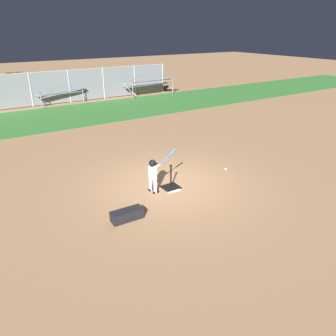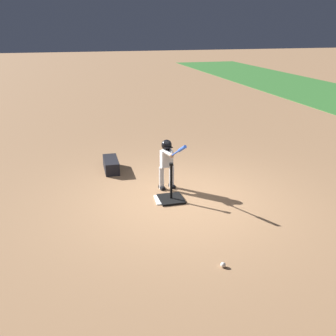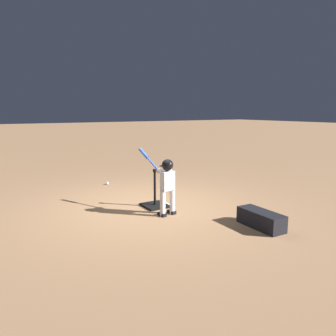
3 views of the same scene
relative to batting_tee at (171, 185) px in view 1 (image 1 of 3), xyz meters
The scene contains 10 objects.
ground_plane 0.24m from the batting_tee, 62.01° to the left, with size 90.00×90.00×0.00m, color #99704C.
grass_outfield_strip 10.72m from the batting_tee, 89.44° to the left, with size 56.00×5.44×0.02m, color #33702D.
backstop_fence 14.25m from the batting_tee, 89.58° to the left, with size 16.91×0.08×2.11m.
home_plate 0.12m from the batting_tee, 107.22° to the right, with size 0.44×0.44×0.02m, color white.
batting_tee is the anchor object (origin of this frame).
batter_child 0.81m from the batting_tee, behind, with size 1.00×0.34×1.18m.
baseball 2.38m from the batting_tee, ahead, with size 0.07×0.07×0.07m, color white.
bleachers_center 14.48m from the batting_tee, 87.76° to the left, with size 3.26×2.19×1.03m.
bleachers_right_center 15.68m from the batting_tee, 63.80° to the left, with size 3.66×2.59×1.39m.
equipment_bag 2.17m from the batting_tee, 154.71° to the right, with size 0.84×0.32×0.28m, color black.
Camera 1 is at (-5.11, -7.85, 4.61)m, focal length 35.00 mm.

